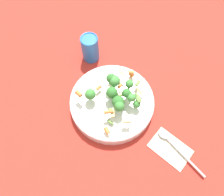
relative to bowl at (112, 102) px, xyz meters
name	(u,v)px	position (x,y,z in m)	size (l,w,h in m)	color
ground_plane	(112,105)	(0.00, 0.00, -0.02)	(3.00, 3.00, 0.00)	#B72D23
bowl	(112,102)	(0.00, 0.00, 0.00)	(0.29, 0.29, 0.04)	white
pasta_salad	(116,93)	(0.00, 0.01, 0.06)	(0.22, 0.23, 0.07)	#8CB766
cup	(90,48)	(-0.21, -0.07, 0.03)	(0.06, 0.06, 0.11)	#2366B2
napkin	(170,148)	(0.16, 0.18, -0.02)	(0.15, 0.15, 0.01)	beige
spoon	(173,144)	(0.15, 0.19, -0.01)	(0.16, 0.13, 0.01)	silver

